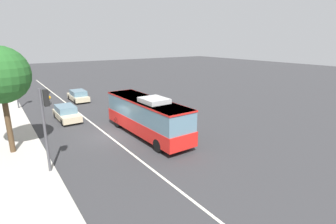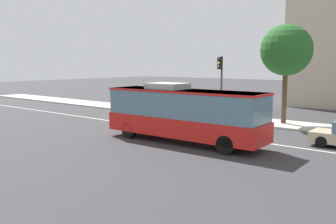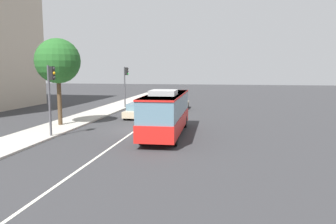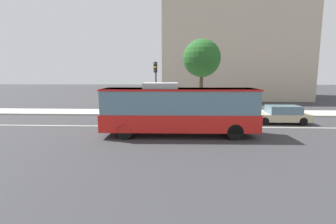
# 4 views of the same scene
# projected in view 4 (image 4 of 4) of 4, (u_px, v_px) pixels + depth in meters

# --- Properties ---
(ground_plane) EXTENTS (160.00, 160.00, 0.00)m
(ground_plane) POSITION_uv_depth(u_px,v_px,m) (202.00, 127.00, 19.26)
(ground_plane) COLOR #333335
(sidewalk_kerb) EXTENTS (80.00, 3.58, 0.14)m
(sidewalk_kerb) POSITION_uv_depth(u_px,v_px,m) (196.00, 113.00, 25.96)
(sidewalk_kerb) COLOR #B2ADA3
(sidewalk_kerb) RESTS_ON ground_plane
(lane_centre_line) EXTENTS (76.00, 0.16, 0.01)m
(lane_centre_line) POSITION_uv_depth(u_px,v_px,m) (202.00, 127.00, 19.26)
(lane_centre_line) COLOR silver
(lane_centre_line) RESTS_ON ground_plane
(transit_bus) EXTENTS (10.05, 2.72, 3.46)m
(transit_bus) POSITION_uv_depth(u_px,v_px,m) (179.00, 108.00, 16.35)
(transit_bus) COLOR red
(transit_bus) RESTS_ON ground_plane
(sedan_beige_ahead) EXTENTS (4.52, 1.85, 1.46)m
(sedan_beige_ahead) POSITION_uv_depth(u_px,v_px,m) (281.00, 115.00, 20.58)
(sedan_beige_ahead) COLOR #C6B793
(sedan_beige_ahead) RESTS_ON ground_plane
(traffic_light_mid_block) EXTENTS (0.33, 0.62, 5.20)m
(traffic_light_mid_block) POSITION_uv_depth(u_px,v_px,m) (156.00, 79.00, 24.02)
(traffic_light_mid_block) COLOR #47474C
(traffic_light_mid_block) RESTS_ON ground_plane
(street_tree_kerbside_left) EXTENTS (3.81, 3.81, 7.52)m
(street_tree_kerbside_left) POSITION_uv_depth(u_px,v_px,m) (202.00, 58.00, 25.27)
(street_tree_kerbside_left) COLOR #4C3823
(street_tree_kerbside_left) RESTS_ON ground_plane
(office_block_background) EXTENTS (22.85, 16.61, 20.40)m
(office_block_background) POSITION_uv_depth(u_px,v_px,m) (230.00, 38.00, 43.62)
(office_block_background) COLOR #B7A893
(office_block_background) RESTS_ON ground_plane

